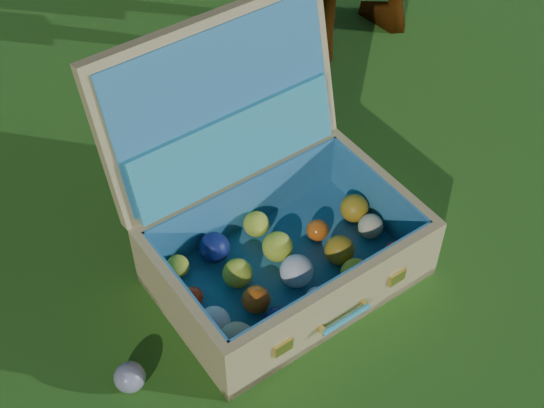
{
  "coord_description": "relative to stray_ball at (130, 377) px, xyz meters",
  "views": [
    {
      "loc": [
        -0.66,
        -0.81,
        1.36
      ],
      "look_at": [
        -0.16,
        0.18,
        0.17
      ],
      "focal_mm": 50.0,
      "sensor_mm": 36.0,
      "label": 1
    }
  ],
  "objects": [
    {
      "name": "suitcase",
      "position": [
        0.39,
        0.18,
        0.12
      ],
      "size": [
        0.62,
        0.57,
        0.53
      ],
      "rotation": [
        0.0,
        0.0,
        0.15
      ],
      "color": "tan",
      "rests_on": "ground"
    },
    {
      "name": "ground",
      "position": [
        0.56,
        -0.0,
        -0.03
      ],
      "size": [
        60.0,
        60.0,
        0.0
      ],
      "primitive_type": "plane",
      "color": "#215114",
      "rests_on": "ground"
    },
    {
      "name": "stray_ball",
      "position": [
        0.0,
        0.0,
        0.0
      ],
      "size": [
        0.06,
        0.06,
        0.06
      ],
      "primitive_type": "sphere",
      "color": "#3A6497",
      "rests_on": "ground"
    }
  ]
}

